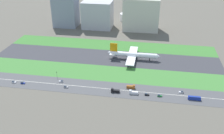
{
  "coord_description": "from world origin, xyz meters",
  "views": [
    {
      "loc": [
        57.39,
        -287.98,
        136.7
      ],
      "look_at": [
        13.85,
        -36.5,
        6.0
      ],
      "focal_mm": 41.26,
      "sensor_mm": 36.0,
      "label": 1
    }
  ],
  "objects_px": {
    "car_4": "(159,96)",
    "traffic_light": "(57,74)",
    "car_0": "(181,92)",
    "car_3": "(14,82)",
    "hangar_building": "(97,15)",
    "car_1": "(61,81)",
    "truck_1": "(115,91)",
    "truck_0": "(131,87)",
    "car_6": "(23,83)",
    "office_tower": "(141,14)",
    "car_2": "(147,94)",
    "fuel_tank_west": "(126,17)",
    "airliner": "(132,55)",
    "truck_2": "(133,93)",
    "terminal_building": "(66,11)",
    "bus_0": "(194,98)",
    "fuel_tank_centre": "(143,17)",
    "car_5": "(66,87)"
  },
  "relations": [
    {
      "from": "car_4",
      "to": "traffic_light",
      "type": "distance_m",
      "value": 110.64
    },
    {
      "from": "traffic_light",
      "to": "car_0",
      "type": "bearing_deg",
      "value": -3.52
    },
    {
      "from": "car_3",
      "to": "hangar_building",
      "type": "relative_size",
      "value": 0.09
    },
    {
      "from": "car_1",
      "to": "truck_1",
      "type": "xyz_separation_m",
      "value": [
        58.7,
        -10.0,
        0.75
      ]
    },
    {
      "from": "car_4",
      "to": "truck_0",
      "type": "bearing_deg",
      "value": -19.47
    },
    {
      "from": "car_3",
      "to": "car_6",
      "type": "xyz_separation_m",
      "value": [
        9.91,
        0.0,
        0.0
      ]
    },
    {
      "from": "car_3",
      "to": "office_tower",
      "type": "xyz_separation_m",
      "value": [
        117.52,
        192.0,
        24.68
      ]
    },
    {
      "from": "car_4",
      "to": "car_2",
      "type": "height_order",
      "value": "same"
    },
    {
      "from": "car_6",
      "to": "fuel_tank_west",
      "type": "xyz_separation_m",
      "value": [
        77.56,
        237.0,
        5.69
      ]
    },
    {
      "from": "car_0",
      "to": "office_tower",
      "type": "relative_size",
      "value": 0.08
    },
    {
      "from": "fuel_tank_west",
      "to": "car_3",
      "type": "bearing_deg",
      "value": -110.26
    },
    {
      "from": "car_2",
      "to": "hangar_building",
      "type": "bearing_deg",
      "value": -64.63
    },
    {
      "from": "car_1",
      "to": "traffic_light",
      "type": "bearing_deg",
      "value": 133.42
    },
    {
      "from": "airliner",
      "to": "car_0",
      "type": "distance_m",
      "value": 87.6
    },
    {
      "from": "car_6",
      "to": "truck_2",
      "type": "relative_size",
      "value": 0.52
    },
    {
      "from": "car_6",
      "to": "traffic_light",
      "type": "height_order",
      "value": "traffic_light"
    },
    {
      "from": "car_6",
      "to": "truck_1",
      "type": "height_order",
      "value": "truck_1"
    },
    {
      "from": "car_4",
      "to": "terminal_building",
      "type": "distance_m",
      "value": 249.22
    },
    {
      "from": "office_tower",
      "to": "car_4",
      "type": "bearing_deg",
      "value": -80.49
    },
    {
      "from": "car_3",
      "to": "fuel_tank_west",
      "type": "relative_size",
      "value": 0.22
    },
    {
      "from": "car_6",
      "to": "hangar_building",
      "type": "height_order",
      "value": "hangar_building"
    },
    {
      "from": "car_4",
      "to": "truck_1",
      "type": "relative_size",
      "value": 0.52
    },
    {
      "from": "truck_2",
      "to": "terminal_building",
      "type": "xyz_separation_m",
      "value": [
        -131.93,
        192.0,
        24.03
      ]
    },
    {
      "from": "airliner",
      "to": "terminal_building",
      "type": "height_order",
      "value": "terminal_building"
    },
    {
      "from": "bus_0",
      "to": "fuel_tank_centre",
      "type": "bearing_deg",
      "value": -75.07
    },
    {
      "from": "car_3",
      "to": "office_tower",
      "type": "relative_size",
      "value": 0.08
    },
    {
      "from": "truck_0",
      "to": "hangar_building",
      "type": "relative_size",
      "value": 0.18
    },
    {
      "from": "truck_2",
      "to": "bus_0",
      "type": "bearing_deg",
      "value": -180.0
    },
    {
      "from": "car_4",
      "to": "hangar_building",
      "type": "relative_size",
      "value": 0.09
    },
    {
      "from": "truck_0",
      "to": "office_tower",
      "type": "distance_m",
      "value": 183.61
    },
    {
      "from": "truck_2",
      "to": "terminal_building",
      "type": "distance_m",
      "value": 234.19
    },
    {
      "from": "car_2",
      "to": "car_3",
      "type": "bearing_deg",
      "value": 0.0
    },
    {
      "from": "truck_2",
      "to": "truck_0",
      "type": "bearing_deg",
      "value": -71.93
    },
    {
      "from": "fuel_tank_centre",
      "to": "fuel_tank_west",
      "type": "bearing_deg",
      "value": 180.0
    },
    {
      "from": "car_6",
      "to": "fuel_tank_centre",
      "type": "height_order",
      "value": "fuel_tank_centre"
    },
    {
      "from": "truck_0",
      "to": "truck_2",
      "type": "bearing_deg",
      "value": -71.93
    },
    {
      "from": "bus_0",
      "to": "car_4",
      "type": "bearing_deg",
      "value": 0.0
    },
    {
      "from": "car_2",
      "to": "fuel_tank_centre",
      "type": "distance_m",
      "value": 237.87
    },
    {
      "from": "car_6",
      "to": "truck_1",
      "type": "bearing_deg",
      "value": 180.0
    },
    {
      "from": "car_1",
      "to": "hangar_building",
      "type": "distance_m",
      "value": 183.18
    },
    {
      "from": "car_1",
      "to": "car_0",
      "type": "height_order",
      "value": "same"
    },
    {
      "from": "car_4",
      "to": "truck_1",
      "type": "xyz_separation_m",
      "value": [
        -42.85,
        -0.0,
        0.75
      ]
    },
    {
      "from": "bus_0",
      "to": "airliner",
      "type": "bearing_deg",
      "value": -49.77
    },
    {
      "from": "truck_0",
      "to": "terminal_building",
      "type": "bearing_deg",
      "value": 125.26
    },
    {
      "from": "bus_0",
      "to": "hangar_building",
      "type": "relative_size",
      "value": 0.24
    },
    {
      "from": "car_5",
      "to": "office_tower",
      "type": "height_order",
      "value": "office_tower"
    },
    {
      "from": "truck_0",
      "to": "fuel_tank_centre",
      "type": "xyz_separation_m",
      "value": [
        -2.91,
        227.0,
        6.48
      ]
    },
    {
      "from": "traffic_light",
      "to": "truck_2",
      "type": "bearing_deg",
      "value": -12.08
    },
    {
      "from": "airliner",
      "to": "car_0",
      "type": "relative_size",
      "value": 14.77
    },
    {
      "from": "car_4",
      "to": "truck_0",
      "type": "height_order",
      "value": "truck_0"
    }
  ]
}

